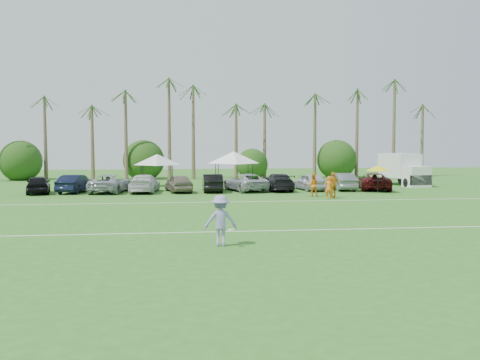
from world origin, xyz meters
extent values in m
plane|color=#2F6A1F|center=(0.00, 0.00, 0.00)|extent=(120.00, 120.00, 0.00)
cube|color=white|center=(0.00, 2.00, 0.01)|extent=(80.00, 0.10, 0.01)
cube|color=white|center=(0.00, 14.00, 0.01)|extent=(80.00, 0.10, 0.01)
cone|color=brown|center=(-17.00, 38.00, 4.50)|extent=(0.44, 0.44, 9.00)
cone|color=brown|center=(-12.00, 38.00, 5.00)|extent=(0.44, 0.44, 10.00)
cone|color=brown|center=(-8.00, 38.00, 5.50)|extent=(0.44, 0.44, 11.00)
cone|color=brown|center=(-4.00, 38.00, 4.00)|extent=(0.44, 0.44, 8.00)
cone|color=brown|center=(0.00, 38.00, 4.50)|extent=(0.44, 0.44, 9.00)
cone|color=brown|center=(4.00, 38.00, 5.00)|extent=(0.44, 0.44, 10.00)
cone|color=brown|center=(8.00, 38.00, 5.50)|extent=(0.44, 0.44, 11.00)
cone|color=brown|center=(13.00, 38.00, 4.00)|extent=(0.44, 0.44, 8.00)
cone|color=brown|center=(18.00, 38.00, 4.50)|extent=(0.44, 0.44, 9.00)
cone|color=brown|center=(23.00, 38.00, 5.00)|extent=(0.44, 0.44, 10.00)
cone|color=brown|center=(27.00, 38.00, 5.50)|extent=(0.44, 0.44, 11.00)
cylinder|color=brown|center=(-19.00, 39.00, 0.70)|extent=(0.30, 0.30, 1.40)
sphere|color=#1A3F11|center=(-19.00, 39.00, 1.80)|extent=(4.00, 4.00, 4.00)
cylinder|color=brown|center=(-6.00, 39.00, 0.70)|extent=(0.30, 0.30, 1.40)
sphere|color=#1A3F11|center=(-6.00, 39.00, 1.80)|extent=(4.00, 4.00, 4.00)
cylinder|color=brown|center=(6.00, 39.00, 0.70)|extent=(0.30, 0.30, 1.40)
sphere|color=#1A3F11|center=(6.00, 39.00, 1.80)|extent=(4.00, 4.00, 4.00)
cylinder|color=brown|center=(16.00, 39.00, 0.70)|extent=(0.30, 0.30, 1.40)
sphere|color=#1A3F11|center=(16.00, 39.00, 1.80)|extent=(4.00, 4.00, 4.00)
imported|color=orange|center=(8.25, 15.07, 0.81)|extent=(0.66, 0.50, 1.63)
imported|color=orange|center=(7.59, 16.95, 0.86)|extent=(0.92, 0.77, 1.71)
imported|color=orange|center=(8.82, 15.87, 0.94)|extent=(1.19, 0.85, 1.88)
cube|color=white|center=(18.64, 26.86, 1.84)|extent=(2.83, 4.42, 2.25)
cube|color=white|center=(19.06, 24.01, 0.94)|extent=(2.28, 1.90, 1.89)
cube|color=black|center=(19.15, 23.35, 0.67)|extent=(2.09, 0.57, 0.90)
cube|color=#E5590C|center=(19.76, 27.03, 1.44)|extent=(0.23, 1.43, 0.81)
cylinder|color=black|center=(18.14, 24.06, 0.40)|extent=(0.38, 0.84, 0.81)
cylinder|color=black|center=(19.92, 24.32, 0.40)|extent=(0.38, 0.84, 0.81)
cylinder|color=black|center=(17.59, 27.80, 0.40)|extent=(0.38, 0.84, 0.81)
cylinder|color=black|center=(19.37, 28.06, 0.40)|extent=(0.38, 0.84, 0.81)
cylinder|color=black|center=(-5.58, 26.36, 0.98)|extent=(0.06, 0.06, 1.97)
cylinder|color=black|center=(-2.82, 26.36, 0.98)|extent=(0.06, 0.06, 1.97)
cylinder|color=black|center=(-5.58, 29.11, 0.98)|extent=(0.06, 0.06, 1.97)
cylinder|color=black|center=(-2.82, 29.11, 0.98)|extent=(0.06, 0.06, 1.97)
pyramid|color=silver|center=(-4.20, 27.74, 2.95)|extent=(4.25, 4.25, 0.98)
cylinder|color=black|center=(1.13, 24.34, 1.07)|extent=(0.06, 0.06, 2.15)
cylinder|color=black|center=(4.16, 24.34, 1.07)|extent=(0.06, 0.06, 2.15)
cylinder|color=black|center=(1.13, 27.37, 1.07)|extent=(0.06, 0.06, 2.15)
cylinder|color=black|center=(4.16, 27.37, 1.07)|extent=(0.06, 0.06, 2.15)
pyramid|color=white|center=(2.65, 25.85, 3.22)|extent=(4.64, 4.64, 1.07)
cylinder|color=black|center=(13.47, 19.09, 0.99)|extent=(0.05, 0.05, 1.98)
cone|color=yellow|center=(13.47, 19.09, 1.98)|extent=(1.98, 1.98, 0.45)
imported|color=#8F87C0|center=(-0.89, -1.27, 0.99)|extent=(1.28, 0.74, 1.98)
cylinder|color=white|center=(-0.51, -1.60, 0.68)|extent=(0.27, 0.27, 0.03)
imported|color=black|center=(-13.28, 21.78, 0.72)|extent=(2.48, 4.50, 1.45)
imported|color=black|center=(-10.53, 22.23, 0.72)|extent=(2.48, 4.63, 1.45)
imported|color=#9EA0AA|center=(-7.79, 22.05, 0.72)|extent=(3.26, 5.55, 1.45)
imported|color=silver|center=(-5.04, 21.82, 0.72)|extent=(2.51, 5.17, 1.45)
imported|color=gray|center=(-2.30, 21.75, 0.72)|extent=(2.47, 4.50, 1.45)
imported|color=black|center=(0.44, 21.83, 0.72)|extent=(1.60, 4.42, 1.45)
imported|color=#A9ADB3|center=(3.19, 22.05, 0.72)|extent=(3.65, 5.65, 1.45)
imported|color=black|center=(5.93, 21.94, 0.72)|extent=(2.07, 5.01, 1.45)
imported|color=silver|center=(8.68, 22.04, 0.72)|extent=(2.38, 4.47, 1.45)
imported|color=slate|center=(11.42, 21.99, 0.72)|extent=(1.57, 4.41, 1.45)
imported|color=#490D11|center=(14.17, 21.74, 0.72)|extent=(3.58, 5.64, 1.45)
camera|label=1|loc=(-2.64, -21.70, 4.00)|focal=40.00mm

